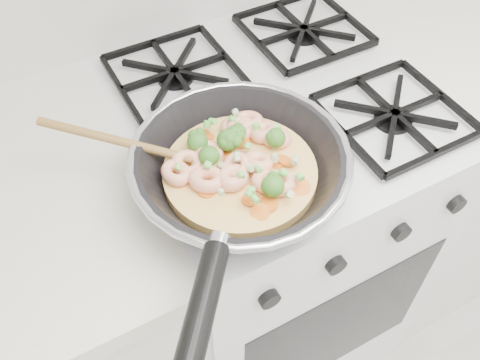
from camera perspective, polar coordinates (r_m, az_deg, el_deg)
stove at (r=1.35m, az=3.24°, el=-5.49°), size 0.60×0.60×0.92m
skillet at (r=0.81m, az=-0.16°, el=1.31°), size 0.43×0.46×0.10m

